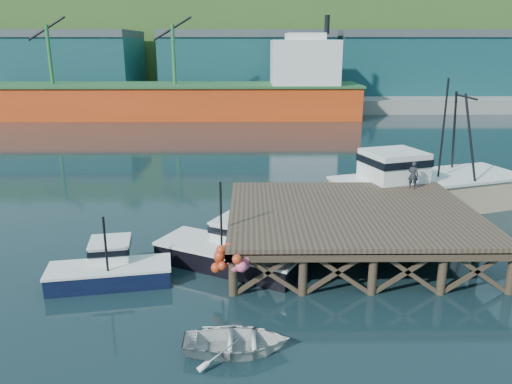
{
  "coord_description": "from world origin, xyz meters",
  "views": [
    {
      "loc": [
        0.53,
        -23.19,
        9.88
      ],
      "look_at": [
        0.81,
        2.0,
        2.43
      ],
      "focal_mm": 35.0,
      "sensor_mm": 36.0,
      "label": 1
    }
  ],
  "objects_px": {
    "trawler": "(425,183)",
    "dinghy": "(237,342)",
    "boat_black": "(233,249)",
    "boat_navy": "(110,268)",
    "dockworker": "(413,175)"
  },
  "relations": [
    {
      "from": "trawler",
      "to": "dockworker",
      "type": "relative_size",
      "value": 8.34
    },
    {
      "from": "dockworker",
      "to": "boat_navy",
      "type": "bearing_deg",
      "value": 49.56
    },
    {
      "from": "dinghy",
      "to": "dockworker",
      "type": "bearing_deg",
      "value": -38.73
    },
    {
      "from": "trawler",
      "to": "dinghy",
      "type": "height_order",
      "value": "trawler"
    },
    {
      "from": "boat_navy",
      "to": "dinghy",
      "type": "distance_m",
      "value": 7.65
    },
    {
      "from": "boat_navy",
      "to": "dinghy",
      "type": "height_order",
      "value": "boat_navy"
    },
    {
      "from": "dinghy",
      "to": "boat_black",
      "type": "bearing_deg",
      "value": 2.05
    },
    {
      "from": "boat_navy",
      "to": "dockworker",
      "type": "distance_m",
      "value": 16.93
    },
    {
      "from": "boat_black",
      "to": "dinghy",
      "type": "relative_size",
      "value": 2.03
    },
    {
      "from": "trawler",
      "to": "dinghy",
      "type": "xyz_separation_m",
      "value": [
        -11.29,
        -15.14,
        -1.28
      ]
    },
    {
      "from": "boat_navy",
      "to": "trawler",
      "type": "xyz_separation_m",
      "value": [
        16.89,
        9.93,
        1.0
      ]
    },
    {
      "from": "boat_navy",
      "to": "boat_black",
      "type": "distance_m",
      "value": 5.52
    },
    {
      "from": "boat_navy",
      "to": "trawler",
      "type": "relative_size",
      "value": 0.43
    },
    {
      "from": "boat_navy",
      "to": "boat_black",
      "type": "xyz_separation_m",
      "value": [
        5.24,
        1.73,
        0.13
      ]
    },
    {
      "from": "boat_black",
      "to": "dinghy",
      "type": "xyz_separation_m",
      "value": [
        0.36,
        -6.94,
        -0.41
      ]
    }
  ]
}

